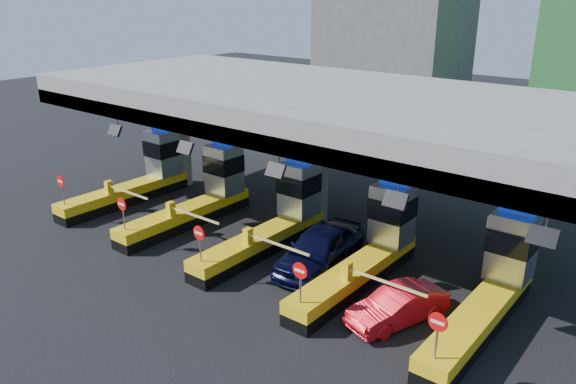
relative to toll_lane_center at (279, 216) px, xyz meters
The scene contains 10 objects.
ground 1.42m from the toll_lane_center, 90.42° to the right, with size 120.00×120.00×0.00m, color black.
toll_canopy 5.40m from the toll_lane_center, 90.02° to the left, with size 28.00×12.09×7.00m.
toll_lane_far_left 10.00m from the toll_lane_center, behind, with size 4.43×8.00×4.16m.
toll_lane_left 5.00m from the toll_lane_center, behind, with size 4.43×8.00×4.16m.
toll_lane_center is the anchor object (origin of this frame).
toll_lane_right 5.00m from the toll_lane_center, ahead, with size 4.43×8.00×4.16m.
toll_lane_far_right 10.00m from the toll_lane_center, ahead, with size 4.43×8.00×4.16m.
bg_building_concrete 39.11m from the toll_lane_center, 111.40° to the left, with size 14.00×10.00×18.00m, color #4C4C49.
van 3.07m from the toll_lane_center, 15.06° to the right, with size 2.15×5.34×1.82m, color black.
red_car 7.91m from the toll_lane_center, 18.01° to the right, with size 1.36×3.90×1.28m, color red.
Camera 1 is at (15.29, -18.14, 11.26)m, focal length 35.00 mm.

